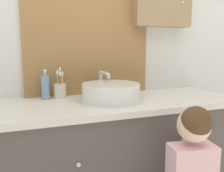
# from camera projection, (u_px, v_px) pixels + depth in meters

# --- Properties ---
(wall_back) EXTENTS (3.20, 0.18, 2.50)m
(wall_back) POSITION_uv_depth(u_px,v_px,m) (108.00, 35.00, 1.76)
(wall_back) COLOR silver
(wall_back) RESTS_ON ground_plane
(vanity_counter) EXTENTS (1.50, 0.56, 0.87)m
(vanity_counter) POSITION_uv_depth(u_px,v_px,m) (122.00, 165.00, 1.61)
(vanity_counter) COLOR #4C4742
(vanity_counter) RESTS_ON ground_plane
(sink_basin) EXTENTS (0.35, 0.40, 0.17)m
(sink_basin) POSITION_uv_depth(u_px,v_px,m) (111.00, 92.00, 1.51)
(sink_basin) COLOR silver
(sink_basin) RESTS_ON vanity_counter
(toothbrush_holder) EXTENTS (0.08, 0.08, 0.20)m
(toothbrush_holder) POSITION_uv_depth(u_px,v_px,m) (60.00, 90.00, 1.59)
(toothbrush_holder) COLOR beige
(toothbrush_holder) RESTS_ON vanity_counter
(soap_dispenser) EXTENTS (0.05, 0.05, 0.19)m
(soap_dispenser) POSITION_uv_depth(u_px,v_px,m) (45.00, 87.00, 1.55)
(soap_dispenser) COLOR #6B93B2
(soap_dispenser) RESTS_ON vanity_counter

